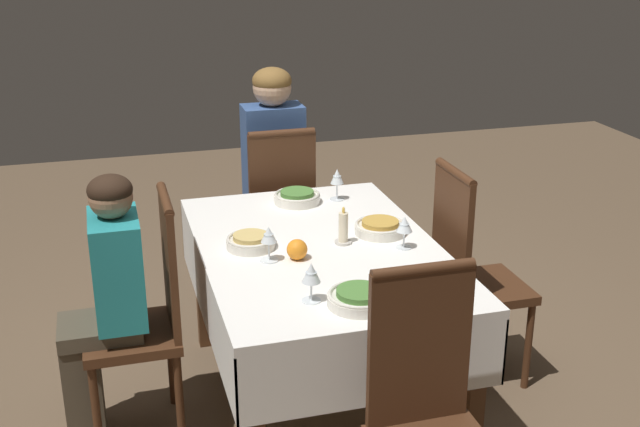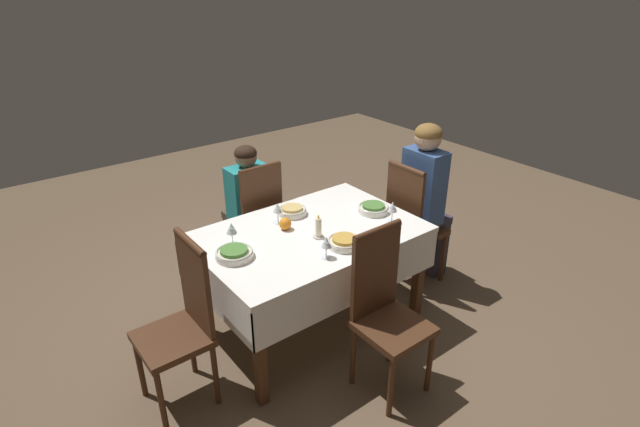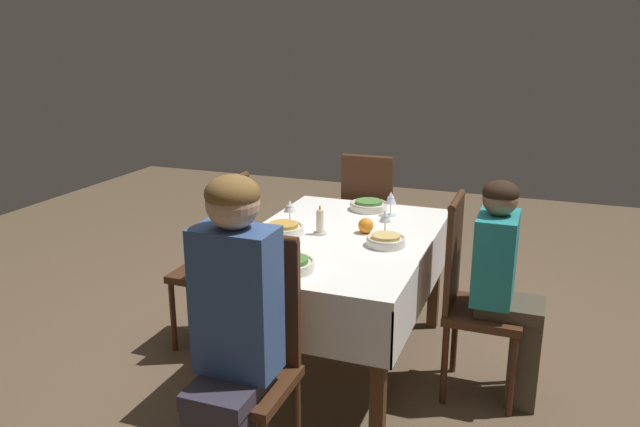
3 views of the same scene
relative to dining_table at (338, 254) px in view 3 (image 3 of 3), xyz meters
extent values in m
plane|color=brown|center=(0.00, 0.00, -0.63)|extent=(8.00, 8.00, 0.00)
cube|color=white|center=(0.00, 0.00, 0.08)|extent=(1.39, 0.93, 0.04)
cube|color=white|center=(0.00, 0.46, -0.07)|extent=(1.39, 0.01, 0.25)
cube|color=white|center=(0.00, -0.46, -0.07)|extent=(1.39, 0.01, 0.25)
cube|color=white|center=(0.69, 0.00, -0.07)|extent=(0.01, 0.93, 0.25)
cube|color=white|center=(-0.69, 0.00, -0.07)|extent=(0.01, 0.93, 0.25)
cube|color=#4C2D19|center=(0.63, 0.39, -0.29)|extent=(0.06, 0.06, 0.69)
cube|color=#4C2D19|center=(-0.63, 0.39, -0.29)|extent=(0.06, 0.06, 0.69)
cube|color=#4C2D19|center=(0.63, -0.39, -0.29)|extent=(0.06, 0.06, 0.69)
cube|color=#4C2D19|center=(-0.63, -0.39, -0.29)|extent=(0.06, 0.06, 0.69)
cube|color=#472816|center=(0.98, -0.04, -0.20)|extent=(0.36, 0.36, 0.04)
cube|color=#472816|center=(0.82, -0.04, 0.08)|extent=(0.03, 0.33, 0.52)
cylinder|color=#472816|center=(0.82, -0.04, 0.34)|extent=(0.04, 0.32, 0.04)
cylinder|color=#472816|center=(0.83, -0.20, -0.43)|extent=(0.03, 0.03, 0.41)
cylinder|color=#472816|center=(0.83, 0.11, -0.43)|extent=(0.03, 0.03, 0.41)
cube|color=#472816|center=(0.01, 0.75, -0.20)|extent=(0.36, 0.36, 0.04)
cube|color=#472816|center=(0.01, 0.58, 0.08)|extent=(0.33, 0.03, 0.52)
cylinder|color=#472816|center=(0.01, 0.58, 0.34)|extent=(0.32, 0.04, 0.04)
cylinder|color=#472816|center=(0.17, 0.90, -0.43)|extent=(0.03, 0.03, 0.41)
cylinder|color=#472816|center=(-0.14, 0.90, -0.43)|extent=(0.03, 0.03, 0.41)
cylinder|color=#472816|center=(0.17, 0.59, -0.43)|extent=(0.03, 0.03, 0.41)
cylinder|color=#472816|center=(-0.14, 0.59, -0.43)|extent=(0.03, 0.03, 0.41)
cube|color=#472816|center=(-0.98, -0.09, -0.20)|extent=(0.36, 0.36, 0.04)
cube|color=#472816|center=(-0.82, -0.09, 0.08)|extent=(0.03, 0.33, 0.52)
cylinder|color=#472816|center=(-0.82, -0.09, 0.34)|extent=(0.04, 0.32, 0.04)
cylinder|color=#472816|center=(-1.14, 0.06, -0.43)|extent=(0.03, 0.03, 0.41)
cylinder|color=#472816|center=(-1.14, -0.25, -0.43)|extent=(0.03, 0.03, 0.41)
cylinder|color=#472816|center=(-0.83, 0.06, -0.43)|extent=(0.03, 0.03, 0.41)
cylinder|color=#472816|center=(-0.83, -0.25, -0.43)|extent=(0.03, 0.03, 0.41)
cube|color=#472816|center=(0.02, -0.75, -0.20)|extent=(0.36, 0.36, 0.04)
cube|color=#472816|center=(0.02, -0.58, 0.08)|extent=(0.33, 0.03, 0.52)
cylinder|color=#472816|center=(0.02, -0.58, 0.34)|extent=(0.32, 0.04, 0.04)
cylinder|color=#472816|center=(-0.13, -0.90, -0.43)|extent=(0.03, 0.03, 0.41)
cylinder|color=#472816|center=(0.18, -0.90, -0.43)|extent=(0.03, 0.03, 0.41)
cylinder|color=#472816|center=(-0.13, -0.59, -0.43)|extent=(0.03, 0.03, 0.41)
cylinder|color=#472816|center=(0.18, -0.59, -0.43)|extent=(0.03, 0.03, 0.41)
cube|color=#383342|center=(1.09, -0.04, -0.15)|extent=(0.31, 0.24, 0.06)
cube|color=#38568E|center=(1.01, -0.04, 0.16)|extent=(0.18, 0.30, 0.55)
sphere|color=#D6A884|center=(1.01, -0.04, 0.52)|extent=(0.19, 0.19, 0.19)
ellipsoid|color=brown|center=(1.01, -0.04, 0.56)|extent=(0.19, 0.19, 0.13)
cube|color=#4C4233|center=(0.01, 0.95, -0.41)|extent=(0.23, 0.14, 0.45)
cube|color=#4C4233|center=(0.01, 0.86, -0.15)|extent=(0.24, 0.31, 0.06)
cube|color=teal|center=(0.01, 0.78, 0.08)|extent=(0.30, 0.18, 0.41)
sphere|color=#9E7051|center=(0.01, 0.78, 0.37)|extent=(0.16, 0.16, 0.16)
ellipsoid|color=black|center=(0.01, 0.78, 0.39)|extent=(0.16, 0.16, 0.11)
cylinder|color=silver|center=(0.51, -0.04, 0.11)|extent=(0.21, 0.21, 0.04)
torus|color=silver|center=(0.51, -0.04, 0.13)|extent=(0.20, 0.20, 0.01)
cylinder|color=#4C7F38|center=(0.51, -0.04, 0.14)|extent=(0.15, 0.15, 0.02)
cylinder|color=white|center=(0.50, -0.23, 0.10)|extent=(0.07, 0.07, 0.00)
cylinder|color=white|center=(0.50, -0.23, 0.13)|extent=(0.01, 0.01, 0.07)
cone|color=white|center=(0.50, -0.23, 0.21)|extent=(0.06, 0.06, 0.07)
cylinder|color=white|center=(0.50, -0.23, 0.19)|extent=(0.04, 0.04, 0.03)
cylinder|color=silver|center=(0.06, 0.26, 0.11)|extent=(0.19, 0.19, 0.04)
torus|color=silver|center=(0.06, 0.26, 0.13)|extent=(0.19, 0.19, 0.01)
cylinder|color=tan|center=(0.06, 0.26, 0.14)|extent=(0.14, 0.14, 0.02)
cylinder|color=white|center=(-0.09, 0.22, 0.10)|extent=(0.07, 0.07, 0.00)
cylinder|color=white|center=(-0.09, 0.22, 0.13)|extent=(0.01, 0.01, 0.07)
cone|color=white|center=(-0.09, 0.22, 0.20)|extent=(0.06, 0.06, 0.06)
cylinder|color=white|center=(-0.09, 0.22, 0.19)|extent=(0.04, 0.04, 0.03)
cylinder|color=silver|center=(-0.53, 0.01, 0.11)|extent=(0.22, 0.22, 0.04)
torus|color=silver|center=(-0.53, 0.01, 0.13)|extent=(0.21, 0.21, 0.01)
cylinder|color=#4C7F38|center=(-0.53, 0.01, 0.14)|extent=(0.16, 0.16, 0.02)
cylinder|color=white|center=(-0.46, 0.15, 0.10)|extent=(0.07, 0.07, 0.00)
cylinder|color=white|center=(-0.46, 0.15, 0.13)|extent=(0.01, 0.01, 0.07)
cone|color=white|center=(-0.46, 0.15, 0.20)|extent=(0.06, 0.06, 0.07)
cylinder|color=white|center=(-0.46, 0.15, 0.19)|extent=(0.04, 0.04, 0.03)
cylinder|color=silver|center=(0.06, -0.28, 0.11)|extent=(0.21, 0.21, 0.04)
torus|color=silver|center=(0.06, -0.28, 0.13)|extent=(0.21, 0.21, 0.01)
cylinder|color=gold|center=(0.06, -0.28, 0.14)|extent=(0.15, 0.15, 0.02)
cylinder|color=white|center=(-0.11, -0.31, 0.10)|extent=(0.06, 0.06, 0.00)
cylinder|color=white|center=(-0.11, -0.31, 0.13)|extent=(0.01, 0.01, 0.07)
cone|color=white|center=(-0.11, -0.31, 0.19)|extent=(0.06, 0.06, 0.06)
cylinder|color=white|center=(-0.11, -0.31, 0.18)|extent=(0.04, 0.04, 0.03)
cylinder|color=beige|center=(0.00, -0.10, 0.10)|extent=(0.07, 0.07, 0.01)
cylinder|color=beige|center=(0.00, -0.10, 0.16)|extent=(0.04, 0.04, 0.12)
ellipsoid|color=#F9C64C|center=(0.00, -0.10, 0.23)|extent=(0.01, 0.01, 0.03)
sphere|color=orange|center=(-0.10, 0.11, 0.13)|extent=(0.08, 0.08, 0.08)
camera|label=1|loc=(-2.81, 0.79, 1.32)|focal=45.00mm
camera|label=2|loc=(-1.64, -2.23, 1.58)|focal=28.00mm
camera|label=3|loc=(2.84, 0.96, 1.09)|focal=35.00mm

